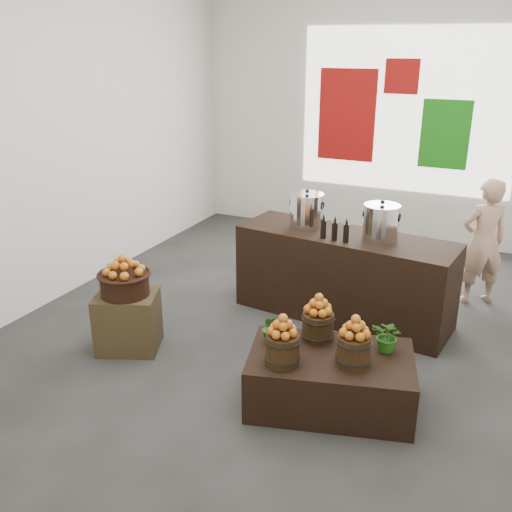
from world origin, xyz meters
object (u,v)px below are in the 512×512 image
at_px(display_table, 330,380).
at_px(stock_pot_center, 381,224).
at_px(counter, 344,276).
at_px(shopper, 483,242).
at_px(crate, 128,321).
at_px(stock_pot_left, 307,212).
at_px(wicker_basket, 125,284).

relative_size(display_table, stock_pot_center, 3.72).
bearing_deg(counter, shopper, 44.66).
distance_m(crate, shopper, 4.17).
height_order(counter, stock_pot_left, stock_pot_left).
xyz_separation_m(crate, display_table, (2.18, -0.06, -0.06)).
bearing_deg(wicker_basket, stock_pot_center, 36.47).
bearing_deg(stock_pot_left, counter, -7.00).
distance_m(display_table, shopper, 2.97).
bearing_deg(counter, wicker_basket, -130.25).
bearing_deg(counter, stock_pot_left, 180.00).
xyz_separation_m(display_table, stock_pot_center, (-0.02, 1.66, 0.94)).
relative_size(crate, display_table, 0.44).
bearing_deg(stock_pot_center, stock_pot_left, 173.00).
xyz_separation_m(crate, shopper, (3.14, 2.70, 0.46)).
bearing_deg(stock_pot_left, display_table, -63.03).
xyz_separation_m(wicker_basket, counter, (1.78, 1.64, -0.22)).
bearing_deg(wicker_basket, shopper, 40.64).
height_order(wicker_basket, counter, counter).
relative_size(counter, stock_pot_center, 6.47).
bearing_deg(display_table, stock_pot_center, 75.98).
bearing_deg(counter, crate, -130.25).
height_order(stock_pot_left, stock_pot_center, same).
distance_m(crate, wicker_basket, 0.41).
height_order(stock_pot_center, shopper, shopper).
xyz_separation_m(counter, stock_pot_center, (0.38, -0.05, 0.68)).
bearing_deg(crate, counter, 42.76).
xyz_separation_m(crate, stock_pot_center, (2.16, 1.60, 0.87)).
bearing_deg(stock_pot_left, wicker_basket, -127.03).
distance_m(crate, stock_pot_left, 2.31).
xyz_separation_m(wicker_basket, stock_pot_center, (2.16, 1.60, 0.46)).
distance_m(counter, stock_pot_center, 0.78).
bearing_deg(wicker_basket, stock_pot_left, 52.97).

